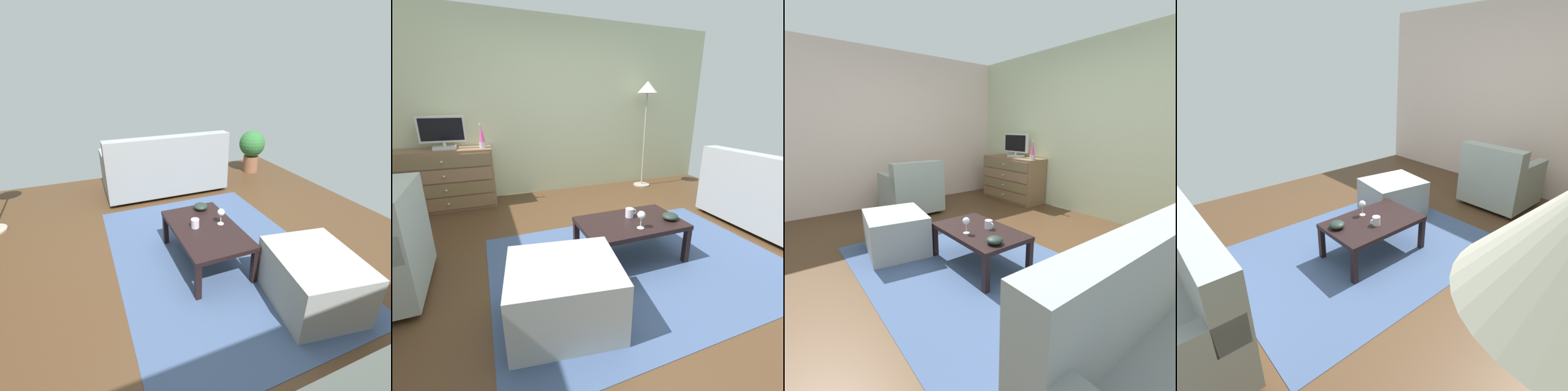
% 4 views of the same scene
% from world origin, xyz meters
% --- Properties ---
extents(ground_plane, '(5.76, 5.09, 0.05)m').
position_xyz_m(ground_plane, '(0.00, 0.00, -0.03)').
color(ground_plane, '#48311D').
extents(wall_accent_rear, '(5.76, 0.12, 2.59)m').
position_xyz_m(wall_accent_rear, '(0.00, 2.30, 1.29)').
color(wall_accent_rear, beige).
rests_on(wall_accent_rear, ground_plane).
extents(wall_plain_left, '(0.12, 5.09, 2.59)m').
position_xyz_m(wall_plain_left, '(-2.64, 0.00, 1.29)').
color(wall_plain_left, beige).
rests_on(wall_plain_left, ground_plane).
extents(area_rug, '(2.60, 1.90, 0.01)m').
position_xyz_m(area_rug, '(0.20, -0.20, 0.00)').
color(area_rug, '#3B4F74').
rests_on(area_rug, ground_plane).
extents(dresser, '(1.23, 0.49, 0.81)m').
position_xyz_m(dresser, '(-1.52, 1.99, 0.41)').
color(dresser, brown).
rests_on(dresser, ground_plane).
extents(tv, '(0.56, 0.18, 0.42)m').
position_xyz_m(tv, '(-1.48, 2.02, 1.03)').
color(tv, silver).
rests_on(tv, dresser).
extents(lava_lamp, '(0.09, 0.09, 0.33)m').
position_xyz_m(lava_lamp, '(-1.01, 1.95, 0.96)').
color(lava_lamp, '#B7B7BC').
rests_on(lava_lamp, dresser).
extents(coffee_table, '(0.93, 0.58, 0.37)m').
position_xyz_m(coffee_table, '(0.16, -0.08, 0.32)').
color(coffee_table, black).
rests_on(coffee_table, ground_plane).
extents(wine_glass, '(0.07, 0.07, 0.16)m').
position_xyz_m(wine_glass, '(0.17, -0.24, 0.48)').
color(wine_glass, silver).
rests_on(wine_glass, coffee_table).
extents(mug, '(0.11, 0.08, 0.08)m').
position_xyz_m(mug, '(0.20, 0.01, 0.41)').
color(mug, silver).
rests_on(mug, coffee_table).
extents(bowl_decorative, '(0.14, 0.14, 0.07)m').
position_xyz_m(bowl_decorative, '(0.52, -0.18, 0.40)').
color(bowl_decorative, '#1F2C26').
rests_on(bowl_decorative, coffee_table).
extents(armchair, '(0.80, 0.80, 0.85)m').
position_xyz_m(armchair, '(-1.88, 0.12, 0.35)').
color(armchair, '#332319').
rests_on(armchair, ground_plane).
extents(ottoman, '(0.79, 0.70, 0.44)m').
position_xyz_m(ottoman, '(-0.64, -0.63, 0.22)').
color(ottoman, '#969B99').
rests_on(ottoman, ground_plane).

